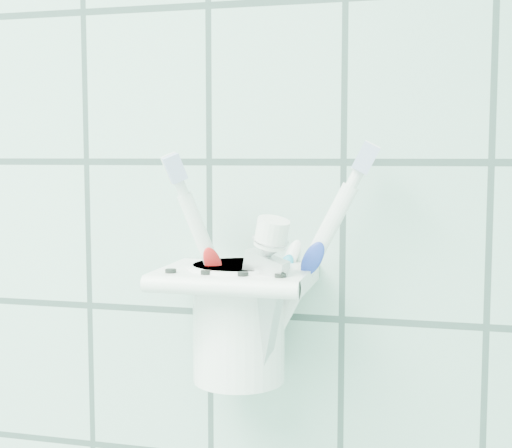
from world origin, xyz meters
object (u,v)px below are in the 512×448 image
(holder_bracket, at_px, (236,279))
(toothpaste_tube, at_px, (247,281))
(toothbrush_pink, at_px, (252,252))
(cup, at_px, (239,318))
(toothbrush_blue, at_px, (245,263))
(toothbrush_orange, at_px, (254,245))

(holder_bracket, relative_size, toothpaste_tube, 0.86)
(holder_bracket, relative_size, toothbrush_pink, 0.64)
(cup, bearing_deg, toothbrush_blue, 73.33)
(holder_bracket, height_order, toothpaste_tube, toothpaste_tube)
(cup, relative_size, toothpaste_tube, 0.68)
(toothbrush_blue, bearing_deg, cup, -98.43)
(holder_bracket, distance_m, cup, 0.03)
(toothbrush_orange, bearing_deg, toothbrush_pink, 105.24)
(cup, xyz_separation_m, toothbrush_orange, (0.01, 0.00, 0.06))
(toothbrush_blue, xyz_separation_m, toothbrush_orange, (0.01, -0.01, 0.02))
(toothbrush_orange, relative_size, toothpaste_tube, 1.43)
(holder_bracket, relative_size, toothbrush_blue, 0.71)
(cup, bearing_deg, holder_bracket, -104.90)
(cup, distance_m, toothbrush_pink, 0.06)
(toothpaste_tube, bearing_deg, toothbrush_pink, 114.88)
(toothbrush_pink, bearing_deg, toothbrush_blue, -159.60)
(toothbrush_orange, bearing_deg, cup, 178.19)
(cup, bearing_deg, toothbrush_orange, 3.44)
(holder_bracket, height_order, toothbrush_pink, toothbrush_pink)
(cup, distance_m, toothbrush_orange, 0.06)
(toothbrush_pink, distance_m, toothbrush_blue, 0.01)
(holder_bracket, distance_m, toothbrush_pink, 0.03)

